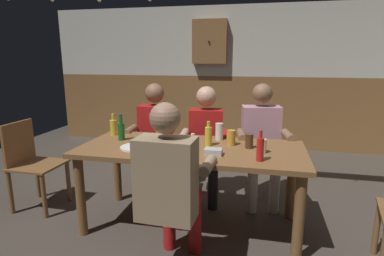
{
  "coord_description": "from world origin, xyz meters",
  "views": [
    {
      "loc": [
        0.59,
        -2.55,
        1.51
      ],
      "look_at": [
        0.0,
        0.05,
        0.91
      ],
      "focal_mm": 29.62,
      "sensor_mm": 36.0,
      "label": 1
    }
  ],
  "objects_px": {
    "person_0": "(154,134)",
    "person_3": "(170,183)",
    "plate_0": "(136,147)",
    "pint_glass_4": "(181,144)",
    "pint_glass_1": "(219,132)",
    "pint_glass_3": "(262,146)",
    "pint_glass_5": "(160,135)",
    "bottle_1": "(260,149)",
    "bottle_3": "(208,136)",
    "table_candle": "(193,138)",
    "wall_dart_cabinet": "(210,42)",
    "chair_empty_near_right": "(31,162)",
    "condiment_caddy": "(213,152)",
    "bottle_2": "(114,127)",
    "person_1": "(205,138)",
    "person_2": "(261,139)",
    "pint_glass_0": "(231,138)",
    "pint_glass_2": "(249,141)",
    "dining_table": "(191,158)",
    "bottle_0": "(121,130)"
  },
  "relations": [
    {
      "from": "pint_glass_2",
      "to": "wall_dart_cabinet",
      "type": "height_order",
      "value": "wall_dart_cabinet"
    },
    {
      "from": "person_1",
      "to": "bottle_2",
      "type": "bearing_deg",
      "value": 18.24
    },
    {
      "from": "plate_0",
      "to": "pint_glass_1",
      "type": "xyz_separation_m",
      "value": [
        0.65,
        0.43,
        0.07
      ]
    },
    {
      "from": "chair_empty_near_right",
      "to": "pint_glass_5",
      "type": "xyz_separation_m",
      "value": [
        1.34,
        0.08,
        0.34
      ]
    },
    {
      "from": "bottle_0",
      "to": "dining_table",
      "type": "bearing_deg",
      "value": -7.19
    },
    {
      "from": "bottle_3",
      "to": "wall_dart_cabinet",
      "type": "height_order",
      "value": "wall_dart_cabinet"
    },
    {
      "from": "dining_table",
      "to": "bottle_1",
      "type": "height_order",
      "value": "bottle_1"
    },
    {
      "from": "plate_0",
      "to": "pint_glass_1",
      "type": "distance_m",
      "value": 0.79
    },
    {
      "from": "bottle_3",
      "to": "pint_glass_1",
      "type": "distance_m",
      "value": 0.23
    },
    {
      "from": "bottle_2",
      "to": "condiment_caddy",
      "type": "bearing_deg",
      "value": -21.89
    },
    {
      "from": "person_3",
      "to": "bottle_0",
      "type": "xyz_separation_m",
      "value": [
        -0.69,
        0.74,
        0.16
      ]
    },
    {
      "from": "bottle_1",
      "to": "pint_glass_4",
      "type": "bearing_deg",
      "value": 166.62
    },
    {
      "from": "person_3",
      "to": "bottle_2",
      "type": "relative_size",
      "value": 5.76
    },
    {
      "from": "chair_empty_near_right",
      "to": "person_3",
      "type": "bearing_deg",
      "value": 68.59
    },
    {
      "from": "pint_glass_3",
      "to": "pint_glass_5",
      "type": "xyz_separation_m",
      "value": [
        -0.92,
        0.14,
        0.01
      ]
    },
    {
      "from": "person_0",
      "to": "table_candle",
      "type": "height_order",
      "value": "person_0"
    },
    {
      "from": "plate_0",
      "to": "pint_glass_5",
      "type": "height_order",
      "value": "pint_glass_5"
    },
    {
      "from": "condiment_caddy",
      "to": "pint_glass_5",
      "type": "bearing_deg",
      "value": 152.48
    },
    {
      "from": "plate_0",
      "to": "wall_dart_cabinet",
      "type": "distance_m",
      "value": 2.98
    },
    {
      "from": "plate_0",
      "to": "pint_glass_4",
      "type": "relative_size",
      "value": 2.52
    },
    {
      "from": "person_2",
      "to": "pint_glass_0",
      "type": "bearing_deg",
      "value": 53.64
    },
    {
      "from": "table_candle",
      "to": "plate_0",
      "type": "bearing_deg",
      "value": -145.41
    },
    {
      "from": "chair_empty_near_right",
      "to": "wall_dart_cabinet",
      "type": "xyz_separation_m",
      "value": [
        1.36,
        2.64,
        1.27
      ]
    },
    {
      "from": "pint_glass_2",
      "to": "pint_glass_3",
      "type": "bearing_deg",
      "value": -46.26
    },
    {
      "from": "chair_empty_near_right",
      "to": "condiment_caddy",
      "type": "bearing_deg",
      "value": 84.67
    },
    {
      "from": "person_1",
      "to": "chair_empty_near_right",
      "type": "height_order",
      "value": "person_1"
    },
    {
      "from": "bottle_1",
      "to": "bottle_3",
      "type": "xyz_separation_m",
      "value": [
        -0.45,
        0.33,
        -0.0
      ]
    },
    {
      "from": "dining_table",
      "to": "condiment_caddy",
      "type": "bearing_deg",
      "value": -38.96
    },
    {
      "from": "bottle_3",
      "to": "wall_dart_cabinet",
      "type": "relative_size",
      "value": 0.31
    },
    {
      "from": "plate_0",
      "to": "pint_glass_3",
      "type": "relative_size",
      "value": 2.39
    },
    {
      "from": "person_0",
      "to": "person_3",
      "type": "height_order",
      "value": "person_3"
    },
    {
      "from": "bottle_2",
      "to": "bottle_0",
      "type": "bearing_deg",
      "value": -45.89
    },
    {
      "from": "table_candle",
      "to": "pint_glass_1",
      "type": "distance_m",
      "value": 0.26
    },
    {
      "from": "person_3",
      "to": "condiment_caddy",
      "type": "relative_size",
      "value": 8.82
    },
    {
      "from": "wall_dart_cabinet",
      "to": "plate_0",
      "type": "bearing_deg",
      "value": -93.03
    },
    {
      "from": "person_3",
      "to": "pint_glass_0",
      "type": "height_order",
      "value": "person_3"
    },
    {
      "from": "pint_glass_1",
      "to": "bottle_2",
      "type": "bearing_deg",
      "value": -177.26
    },
    {
      "from": "pint_glass_1",
      "to": "wall_dart_cabinet",
      "type": "relative_size",
      "value": 0.22
    },
    {
      "from": "bottle_1",
      "to": "bottle_3",
      "type": "bearing_deg",
      "value": 143.53
    },
    {
      "from": "person_2",
      "to": "pint_glass_0",
      "type": "distance_m",
      "value": 0.6
    },
    {
      "from": "plate_0",
      "to": "wall_dart_cabinet",
      "type": "height_order",
      "value": "wall_dart_cabinet"
    },
    {
      "from": "pint_glass_5",
      "to": "plate_0",
      "type": "bearing_deg",
      "value": -118.83
    },
    {
      "from": "bottle_2",
      "to": "pint_glass_2",
      "type": "height_order",
      "value": "bottle_2"
    },
    {
      "from": "person_1",
      "to": "bottle_3",
      "type": "distance_m",
      "value": 0.61
    },
    {
      "from": "pint_glass_4",
      "to": "person_2",
      "type": "bearing_deg",
      "value": 49.53
    },
    {
      "from": "chair_empty_near_right",
      "to": "bottle_2",
      "type": "height_order",
      "value": "bottle_2"
    },
    {
      "from": "table_candle",
      "to": "plate_0",
      "type": "distance_m",
      "value": 0.52
    },
    {
      "from": "person_1",
      "to": "condiment_caddy",
      "type": "bearing_deg",
      "value": 97.9
    },
    {
      "from": "table_candle",
      "to": "pint_glass_5",
      "type": "height_order",
      "value": "pint_glass_5"
    },
    {
      "from": "bottle_3",
      "to": "bottle_2",
      "type": "bearing_deg",
      "value": 169.99
    }
  ]
}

